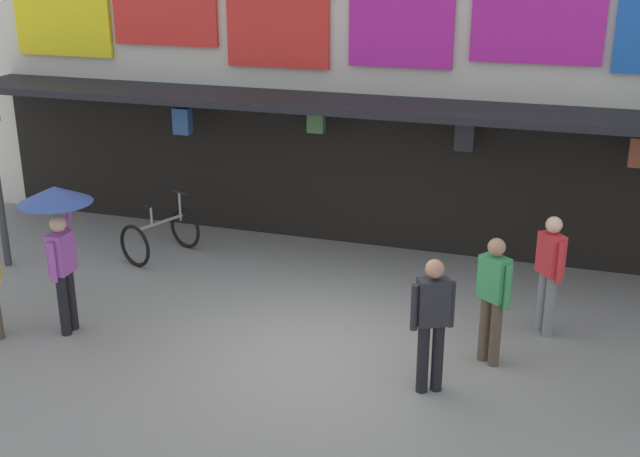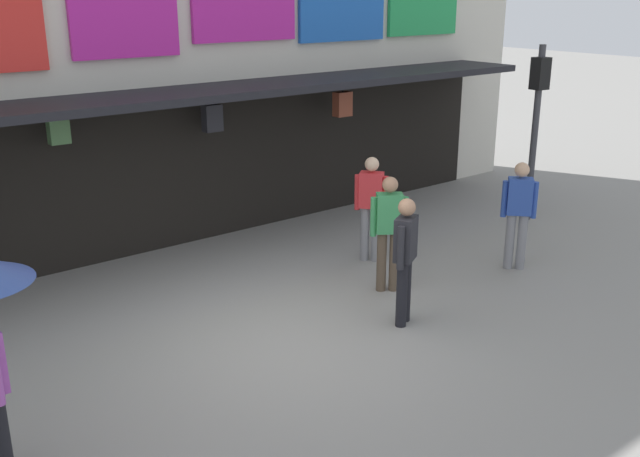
% 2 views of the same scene
% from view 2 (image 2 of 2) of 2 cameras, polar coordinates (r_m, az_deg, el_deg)
% --- Properties ---
extents(ground_plane, '(80.00, 80.00, 0.00)m').
position_cam_2_polar(ground_plane, '(9.08, -2.80, -8.74)').
color(ground_plane, gray).
extents(shopfront, '(18.00, 2.60, 8.00)m').
position_cam_2_polar(shopfront, '(12.10, -16.44, 16.87)').
color(shopfront, beige).
rests_on(shopfront, ground).
extents(traffic_light_far, '(0.30, 0.34, 3.20)m').
position_cam_2_polar(traffic_light_far, '(13.72, 16.68, 9.28)').
color(traffic_light_far, '#38383D').
rests_on(traffic_light_far, ground).
extents(pedestrian_in_white, '(0.41, 0.41, 1.68)m').
position_cam_2_polar(pedestrian_in_white, '(11.36, 15.34, 1.43)').
color(pedestrian_in_white, gray).
rests_on(pedestrian_in_white, ground).
extents(pedestrian_in_blue, '(0.47, 0.37, 1.68)m').
position_cam_2_polar(pedestrian_in_blue, '(9.19, 6.71, -2.05)').
color(pedestrian_in_blue, black).
rests_on(pedestrian_in_blue, ground).
extents(pedestrian_in_green, '(0.45, 0.39, 1.68)m').
position_cam_2_polar(pedestrian_in_green, '(10.19, 5.44, 0.07)').
color(pedestrian_in_green, brown).
rests_on(pedestrian_in_green, ground).
extents(pedestrian_in_black, '(0.39, 0.44, 1.68)m').
position_cam_2_polar(pedestrian_in_black, '(11.33, 4.04, 2.00)').
color(pedestrian_in_black, gray).
rests_on(pedestrian_in_black, ground).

